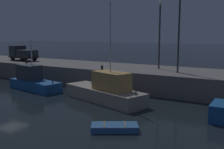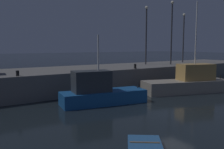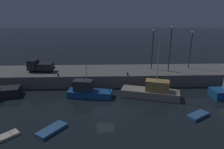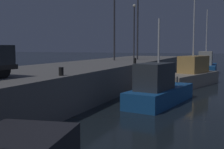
{
  "view_description": "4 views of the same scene",
  "coord_description": "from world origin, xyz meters",
  "px_view_note": "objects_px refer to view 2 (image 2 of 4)",
  "views": [
    {
      "loc": [
        22.22,
        -17.77,
        6.77
      ],
      "look_at": [
        3.48,
        13.65,
        1.29
      ],
      "focal_mm": 44.47,
      "sensor_mm": 36.0,
      "label": 1
    },
    {
      "loc": [
        -13.45,
        -12.22,
        5.01
      ],
      "look_at": [
        2.95,
        12.65,
        1.52
      ],
      "focal_mm": 39.15,
      "sensor_mm": 36.0,
      "label": 2
    },
    {
      "loc": [
        0.04,
        -25.36,
        13.83
      ],
      "look_at": [
        1.55,
        14.15,
        1.23
      ],
      "focal_mm": 31.62,
      "sensor_mm": 36.0,
      "label": 3
    },
    {
      "loc": [
        -22.86,
        0.95,
        4.04
      ],
      "look_at": [
        4.8,
        12.47,
        1.17
      ],
      "focal_mm": 46.74,
      "sensor_mm": 36.0,
      "label": 4
    }
  ],
  "objects_px": {
    "lamp_post_west": "(146,31)",
    "bollard_west": "(18,73)",
    "lamp_post_east": "(172,28)",
    "fishing_trawler_red": "(189,82)",
    "bollard_central": "(135,66)",
    "fishing_boat_white": "(100,92)",
    "lamp_post_central": "(184,34)"
  },
  "relations": [
    {
      "from": "lamp_post_west",
      "to": "lamp_post_central",
      "type": "bearing_deg",
      "value": 1.18
    },
    {
      "from": "bollard_west",
      "to": "lamp_post_central",
      "type": "bearing_deg",
      "value": 9.47
    },
    {
      "from": "lamp_post_east",
      "to": "fishing_boat_white",
      "type": "bearing_deg",
      "value": -157.26
    },
    {
      "from": "bollard_west",
      "to": "lamp_post_west",
      "type": "bearing_deg",
      "value": 12.96
    },
    {
      "from": "lamp_post_west",
      "to": "bollard_central",
      "type": "distance_m",
      "value": 8.34
    },
    {
      "from": "lamp_post_west",
      "to": "bollard_central",
      "type": "xyz_separation_m",
      "value": [
        -5.47,
        -4.4,
        -4.49
      ]
    },
    {
      "from": "bollard_west",
      "to": "lamp_post_east",
      "type": "bearing_deg",
      "value": 6.08
    },
    {
      "from": "fishing_trawler_red",
      "to": "lamp_post_west",
      "type": "height_order",
      "value": "lamp_post_west"
    },
    {
      "from": "lamp_post_west",
      "to": "lamp_post_central",
      "type": "relative_size",
      "value": 1.05
    },
    {
      "from": "lamp_post_west",
      "to": "lamp_post_east",
      "type": "relative_size",
      "value": 0.92
    },
    {
      "from": "bollard_central",
      "to": "lamp_post_central",
      "type": "bearing_deg",
      "value": 18.68
    },
    {
      "from": "bollard_central",
      "to": "lamp_post_east",
      "type": "bearing_deg",
      "value": 16.0
    },
    {
      "from": "lamp_post_west",
      "to": "lamp_post_east",
      "type": "xyz_separation_m",
      "value": [
        2.99,
        -1.97,
        0.36
      ]
    },
    {
      "from": "bollard_west",
      "to": "bollard_central",
      "type": "height_order",
      "value": "bollard_central"
    },
    {
      "from": "lamp_post_east",
      "to": "lamp_post_central",
      "type": "height_order",
      "value": "lamp_post_east"
    },
    {
      "from": "lamp_post_central",
      "to": "bollard_west",
      "type": "xyz_separation_m",
      "value": [
        -26.54,
        -4.42,
        -4.3
      ]
    },
    {
      "from": "lamp_post_west",
      "to": "lamp_post_central",
      "type": "height_order",
      "value": "lamp_post_west"
    },
    {
      "from": "fishing_trawler_red",
      "to": "fishing_boat_white",
      "type": "height_order",
      "value": "fishing_trawler_red"
    },
    {
      "from": "lamp_post_east",
      "to": "fishing_trawler_red",
      "type": "bearing_deg",
      "value": -124.09
    },
    {
      "from": "bollard_central",
      "to": "bollard_west",
      "type": "bearing_deg",
      "value": 179.38
    },
    {
      "from": "fishing_trawler_red",
      "to": "lamp_post_west",
      "type": "distance_m",
      "value": 11.21
    },
    {
      "from": "bollard_west",
      "to": "fishing_boat_white",
      "type": "bearing_deg",
      "value": -36.63
    },
    {
      "from": "fishing_trawler_red",
      "to": "bollard_central",
      "type": "xyz_separation_m",
      "value": [
        -3.56,
        4.83,
        1.58
      ]
    },
    {
      "from": "lamp_post_central",
      "to": "lamp_post_west",
      "type": "bearing_deg",
      "value": -178.82
    },
    {
      "from": "fishing_trawler_red",
      "to": "fishing_boat_white",
      "type": "bearing_deg",
      "value": 176.45
    },
    {
      "from": "lamp_post_east",
      "to": "bollard_west",
      "type": "xyz_separation_m",
      "value": [
        -21.5,
        -2.29,
        -4.88
      ]
    },
    {
      "from": "fishing_boat_white",
      "to": "lamp_post_central",
      "type": "relative_size",
      "value": 0.99
    },
    {
      "from": "lamp_post_west",
      "to": "bollard_west",
      "type": "xyz_separation_m",
      "value": [
        -18.51,
        -4.26,
        -4.52
      ]
    },
    {
      "from": "lamp_post_west",
      "to": "bollard_west",
      "type": "distance_m",
      "value": 19.52
    },
    {
      "from": "lamp_post_west",
      "to": "lamp_post_east",
      "type": "height_order",
      "value": "lamp_post_east"
    },
    {
      "from": "fishing_trawler_red",
      "to": "lamp_post_central",
      "type": "bearing_deg",
      "value": 43.36
    },
    {
      "from": "bollard_central",
      "to": "fishing_boat_white",
      "type": "bearing_deg",
      "value": -150.15
    }
  ]
}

